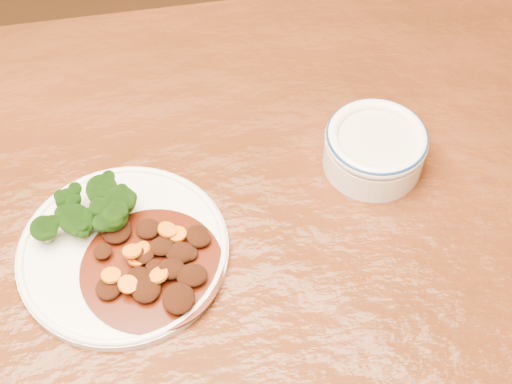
{
  "coord_description": "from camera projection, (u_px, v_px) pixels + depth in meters",
  "views": [
    {
      "loc": [
        0.16,
        -0.38,
        1.42
      ],
      "look_at": [
        0.19,
        0.1,
        0.77
      ],
      "focal_mm": 50.0,
      "sensor_mm": 36.0,
      "label": 1
    }
  ],
  "objects": [
    {
      "name": "dip_bowl",
      "position": [
        375.0,
        147.0,
        0.84
      ],
      "size": [
        0.12,
        0.12,
        0.05
      ],
      "rotation": [
        0.0,
        0.0,
        -0.27
      ],
      "color": "silver",
      "rests_on": "dining_table"
    },
    {
      "name": "mince_stew",
      "position": [
        156.0,
        265.0,
        0.76
      ],
      "size": [
        0.15,
        0.15,
        0.02
      ],
      "color": "#451107",
      "rests_on": "dinner_plate"
    },
    {
      "name": "dining_table",
      "position": [
        99.0,
        321.0,
        0.83
      ],
      "size": [
        1.6,
        1.07,
        0.75
      ],
      "rotation": [
        0.0,
        0.0,
        0.12
      ],
      "color": "#55230F",
      "rests_on": "ground"
    },
    {
      "name": "broccoli_florets",
      "position": [
        91.0,
        210.0,
        0.78
      ],
      "size": [
        0.11,
        0.08,
        0.04
      ],
      "color": "#81A153",
      "rests_on": "dinner_plate"
    },
    {
      "name": "dinner_plate",
      "position": [
        123.0,
        251.0,
        0.78
      ],
      "size": [
        0.23,
        0.23,
        0.01
      ],
      "rotation": [
        0.0,
        0.0,
        0.36
      ],
      "color": "silver",
      "rests_on": "dining_table"
    }
  ]
}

